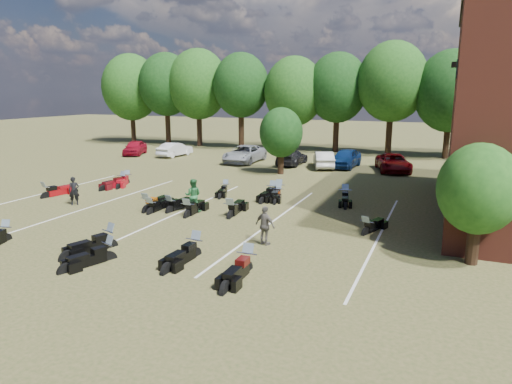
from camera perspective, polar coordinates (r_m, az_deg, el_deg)
The scene contains 34 objects.
ground at distance 19.73m, azimuth -6.79°, elevation -5.53°, with size 160.00×160.00×0.00m, color brown.
car_0 at distance 46.10m, azimuth -14.89°, elevation 5.39°, with size 1.65×4.09×1.39m, color maroon.
car_1 at distance 44.13m, azimuth -10.10°, elevation 5.26°, with size 1.39×3.99×1.31m, color silver.
car_2 at distance 39.72m, azimuth -1.45°, elevation 4.78°, with size 2.45×5.30×1.47m, color #9A9CA2.
car_3 at distance 38.51m, azimuth 4.49°, elevation 4.36°, with size 1.81×4.44×1.29m, color black.
car_4 at distance 37.81m, azimuth 11.15°, elevation 4.18°, with size 1.79×4.44×1.51m, color navy.
car_5 at distance 37.27m, azimuth 8.43°, elevation 4.04°, with size 1.43×4.10×1.35m, color #ADAEA9.
car_6 at distance 36.76m, azimuth 16.79°, elevation 3.53°, with size 2.25×4.87×1.35m, color #580509.
person_black at distance 26.65m, azimuth -21.79°, elevation 0.12°, with size 0.57×0.37×1.55m, color black.
person_green at distance 23.54m, azimuth -7.87°, elevation -0.42°, with size 0.84×0.65×1.72m, color #266734.
person_grey at distance 18.32m, azimuth 1.14°, elevation -4.22°, with size 0.95×0.39×1.61m, color #59544C.
motorcycle_1 at distance 21.66m, azimuth -28.77°, elevation -5.39°, with size 0.71×2.22×1.24m, color black, non-canonical shape.
motorcycle_2 at distance 19.16m, azimuth -17.84°, elevation -6.62°, with size 0.78×2.45×1.37m, color black, non-canonical shape.
motorcycle_3 at distance 17.82m, azimuth -17.95°, elevation -8.07°, with size 0.72×2.26×1.26m, color black, non-canonical shape.
motorcycle_4 at distance 17.46m, azimuth -7.63°, elevation -7.98°, with size 0.77×2.42×1.35m, color black, non-canonical shape.
motorcycle_5 at distance 15.94m, azimuth -1.13°, elevation -9.91°, with size 0.78×2.44×1.36m, color black, non-canonical shape.
motorcycle_7 at distance 29.25m, azimuth -24.73°, elevation -0.65°, with size 0.76×2.40×1.34m, color maroon, non-canonical shape.
motorcycle_8 at distance 24.15m, azimuth -13.44°, elevation -2.42°, with size 0.80×2.51×1.40m, color black, non-canonical shape.
motorcycle_9 at distance 23.76m, azimuth -13.01°, elevation -2.64°, with size 0.69×2.17×1.21m, color black, non-canonical shape.
motorcycle_10 at distance 23.84m, azimuth -10.65°, elevation -2.49°, with size 0.73×2.29×1.28m, color black, non-canonical shape.
motorcycle_11 at distance 22.81m, azimuth -8.53°, elevation -3.09°, with size 0.76×2.38×1.33m, color black, non-canonical shape.
motorcycle_12 at distance 22.48m, azimuth -3.18°, elevation -3.20°, with size 0.79×2.48×1.38m, color black, non-canonical shape.
motorcycle_13 at distance 20.43m, azimuth 13.55°, elevation -5.16°, with size 0.67×2.10×1.17m, color black, non-canonical shape.
motorcycle_14 at distance 31.23m, azimuth -16.38°, elevation 0.77°, with size 0.75×2.36×1.31m, color #4A0A0F, non-canonical shape.
motorcycle_15 at distance 31.82m, azimuth -15.80°, elevation 1.02°, with size 0.72×2.25×1.25m, color #A00B17, non-canonical shape.
motorcycle_16 at distance 27.85m, azimuth -3.84°, elevation -0.13°, with size 0.65×2.03×1.13m, color black, non-canonical shape.
motorcycle_17 at distance 26.51m, azimuth 2.82°, elevation -0.76°, with size 0.63×1.99×1.11m, color black, non-canonical shape.
motorcycle_18 at distance 27.17m, azimuth 2.85°, elevation -0.43°, with size 0.76×2.37×1.32m, color black, non-canonical shape.
motorcycle_19 at distance 26.83m, azimuth 2.04°, elevation -0.59°, with size 0.75×2.36×1.31m, color black, non-canonical shape.
motorcycle_20 at distance 26.27m, azimuth 11.03°, elevation -1.10°, with size 0.75×2.36×1.32m, color black, non-canonical shape.
tree_line at distance 46.44m, azimuth 10.17°, elevation 12.61°, with size 56.00×6.00×9.79m.
young_tree_near_building at distance 17.62m, azimuth 26.07°, elevation 0.34°, with size 2.80×2.80×4.16m.
young_tree_midfield at distance 33.87m, azimuth 3.15°, elevation 7.43°, with size 3.20×3.20×4.70m.
parking_lines at distance 23.68m, azimuth -9.54°, elevation -2.52°, with size 20.10×14.00×0.01m.
Camera 1 is at (9.36, -16.27, 6.08)m, focal length 32.00 mm.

